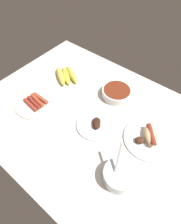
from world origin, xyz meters
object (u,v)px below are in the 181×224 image
Objects in this scene: plate_hotdog_assembled at (149,138)px; bowl_chili at (117,92)px; plate_grilled_meat at (96,124)px; plate_sausages at (36,103)px; banana_bunch at (66,75)px; bowl_coleslaw at (119,175)px.

bowl_chili is (28.07, -14.09, 0.92)cm from plate_hotdog_assembled.
plate_grilled_meat is at bearing 98.87° from bowl_chili.
plate_hotdog_assembled is 26.13cm from plate_grilled_meat.
plate_sausages is 1.16× the size of plate_grilled_meat.
plate_hotdog_assembled reaches higher than plate_grilled_meat.
plate_grilled_meat reaches higher than plate_sausages.
banana_bunch is (36.39, -16.42, 0.97)cm from plate_grilled_meat.
plate_hotdog_assembled is at bearing -159.33° from plate_grilled_meat.
plate_grilled_meat is 28.21cm from bowl_coleslaw.
plate_sausages is 0.94× the size of plate_hotdog_assembled.
plate_hotdog_assembled is (-58.70, -18.64, 0.76)cm from plate_sausages.
plate_sausages is 61.59cm from plate_hotdog_assembled.
bowl_coleslaw reaches higher than plate_grilled_meat.
plate_hotdog_assembled is at bearing -162.38° from plate_sausages.
plate_sausages is at bearing -5.72° from bowl_coleslaw.
plate_hotdog_assembled is at bearing -91.93° from bowl_coleslaw.
plate_sausages is 25.95cm from banana_bunch.
plate_sausages is at bearing 17.62° from plate_hotdog_assembled.
plate_grilled_meat is at bearing 155.72° from banana_bunch.
plate_grilled_meat is (24.43, 9.22, -0.78)cm from plate_hotdog_assembled.
plate_sausages is 35.53cm from plate_grilled_meat.
banana_bunch is 1.22× the size of bowl_chili.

